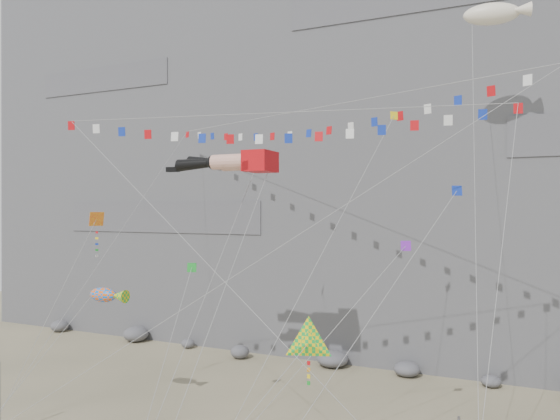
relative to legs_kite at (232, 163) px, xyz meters
name	(u,v)px	position (x,y,z in m)	size (l,w,h in m)	color
cliff	(380,93)	(2.55, 26.86, 9.31)	(80.00, 28.00, 50.00)	slate
talus_boulders	(332,359)	(2.55, 11.86, -15.09)	(60.00, 3.00, 1.20)	slate
legs_kite	(232,163)	(0.00, 0.00, 0.00)	(8.01, 15.08, 20.98)	red
flag_banner_upper	(318,108)	(3.93, 5.02, 4.01)	(29.64, 20.49, 28.40)	red
flag_banner_lower	(274,113)	(3.89, -1.95, 2.53)	(25.42, 8.64, 22.14)	red
harlequin_kite	(96,220)	(-7.98, -3.36, -3.59)	(4.52, 5.62, 13.44)	red
fish_windsock	(103,295)	(-7.21, -3.60, -8.31)	(6.02, 5.58, 9.86)	#FF5D0D
delta_kite	(308,344)	(7.85, -6.59, -9.12)	(5.35, 7.38, 10.19)	yellow
blimp_windsock	(491,15)	(14.84, 7.52, 9.55)	(4.48, 14.72, 28.68)	#FBECCE
small_kite_a	(254,172)	(0.10, 2.86, -0.43)	(2.18, 16.01, 21.94)	orange
small_kite_b	(403,249)	(10.95, -0.61, -5.05)	(8.24, 9.84, 16.04)	purple
small_kite_c	(191,270)	(-1.20, -2.73, -6.53)	(3.57, 10.29, 13.66)	#169426
small_kite_d	(390,124)	(9.79, 1.15, 1.98)	(6.28, 13.60, 23.02)	yellow
small_kite_e	(454,195)	(13.53, -0.39, -2.19)	(8.16, 10.58, 18.50)	#132EA8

